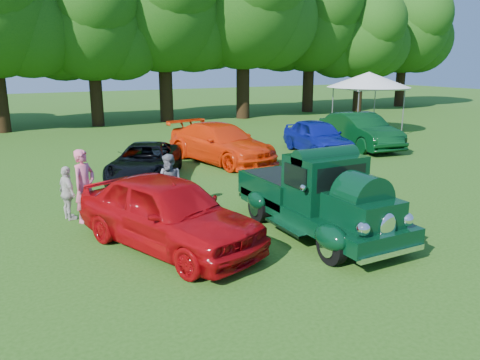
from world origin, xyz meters
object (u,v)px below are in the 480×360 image
red_convertible (168,212)px  back_car_blue (318,137)px  spectator_grey (170,183)px  back_car_black (145,162)px  back_car_green (360,131)px  back_car_orange (221,143)px  spectator_pink (85,186)px  hero_pickup (318,199)px  spectator_white (68,193)px  canopy_tent (369,80)px

red_convertible → back_car_blue: (9.83, 7.51, -0.06)m
red_convertible → spectator_grey: red_convertible is taller
red_convertible → back_car_black: bearing=56.5°
back_car_blue → back_car_green: bearing=14.2°
back_car_orange → back_car_blue: bearing=-18.0°
spectator_grey → spectator_pink: bearing=-136.6°
hero_pickup → spectator_white: 6.61m
back_car_orange → spectator_grey: size_ratio=3.35×
back_car_green → spectator_grey: back_car_green is taller
back_car_black → canopy_tent: 15.66m
back_car_blue → back_car_green: back_car_green is taller
hero_pickup → canopy_tent: bearing=43.8°
back_car_orange → spectator_white: 8.36m
red_convertible → spectator_grey: 2.66m
back_car_orange → spectator_white: (-6.84, -4.80, -0.07)m
back_car_green → spectator_pink: bearing=-151.7°
hero_pickup → canopy_tent: size_ratio=0.93×
back_car_blue → spectator_pink: size_ratio=2.33×
back_car_green → back_car_black: bearing=-164.9°
back_car_black → canopy_tent: canopy_tent is taller
back_car_green → spectator_pink: (-13.89, -4.98, 0.13)m
spectator_white → canopy_tent: 19.74m
red_convertible → spectator_pink: spectator_pink is taller
hero_pickup → spectator_pink: 6.08m
back_car_black → spectator_grey: (-0.45, -3.96, 0.18)m
spectator_white → spectator_grey: bearing=-116.6°
hero_pickup → back_car_green: 12.33m
red_convertible → back_car_black: 6.59m
back_car_green → back_car_orange: bearing=-172.8°
spectator_pink → back_car_green: bearing=-19.8°
back_car_orange → back_car_black: bearing=-172.2°
back_car_blue → spectator_grey: bearing=-140.6°
back_car_black → spectator_white: size_ratio=3.14×
hero_pickup → back_car_blue: 10.37m
spectator_white → back_car_black: bearing=-56.9°
back_car_orange → red_convertible: bearing=-136.3°
hero_pickup → back_car_blue: bearing=53.1°
back_car_black → back_car_blue: (8.44, 1.07, 0.13)m
back_car_black → spectator_grey: bearing=-68.2°
hero_pickup → back_car_blue: size_ratio=1.12×
back_car_black → spectator_white: spectator_white is taller
red_convertible → spectator_white: red_convertible is taller
back_car_orange → spectator_white: back_car_orange is taller
spectator_grey → spectator_white: (-2.68, 0.60, -0.09)m
canopy_tent → back_car_black: bearing=-162.1°
back_car_black → spectator_grey: 3.99m
back_car_orange → spectator_grey: (-4.16, -5.40, 0.02)m
hero_pickup → canopy_tent: 17.45m
spectator_pink → canopy_tent: bearing=-13.6°
back_car_blue → spectator_white: size_ratio=3.09×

